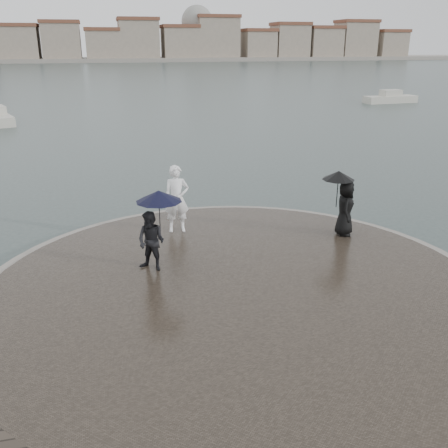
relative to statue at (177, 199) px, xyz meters
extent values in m
plane|color=#2B3835|center=(0.80, -7.46, -1.38)|extent=(400.00, 400.00, 0.00)
cylinder|color=gray|center=(0.80, -3.96, -1.22)|extent=(12.50, 12.50, 0.32)
cylinder|color=#2D261E|center=(0.80, -3.96, -1.20)|extent=(11.90, 11.90, 0.36)
imported|color=white|center=(0.00, 0.00, 0.00)|extent=(0.78, 0.54, 2.04)
imported|color=black|center=(-1.05, -2.59, -0.25)|extent=(0.95, 0.91, 1.53)
cylinder|color=black|center=(-0.80, -2.49, 0.33)|extent=(0.02, 0.02, 0.90)
cone|color=black|center=(-0.80, -2.49, 0.88)|extent=(1.15, 1.15, 0.28)
imported|color=black|center=(4.79, -1.50, -0.20)|extent=(0.81, 0.95, 1.64)
cylinder|color=black|center=(4.54, -1.40, 0.28)|extent=(0.02, 0.02, 0.90)
cone|color=black|center=(4.54, -1.40, 0.80)|extent=(0.95, 0.95, 0.26)
cube|color=gray|center=(0.80, 155.54, -0.78)|extent=(260.00, 20.00, 1.20)
cube|color=gray|center=(-23.20, 152.54, 3.62)|extent=(11.00, 10.00, 10.00)
cube|color=brown|center=(-23.20, 152.54, 9.12)|extent=(11.60, 10.60, 1.00)
cube|color=gray|center=(-11.20, 152.54, 4.12)|extent=(11.00, 10.00, 11.00)
cube|color=brown|center=(-11.20, 152.54, 10.12)|extent=(11.60, 10.60, 1.00)
cube|color=gray|center=(0.80, 152.54, 3.12)|extent=(10.00, 10.00, 9.00)
cube|color=brown|center=(0.80, 152.54, 8.12)|extent=(10.60, 10.60, 1.00)
cube|color=gray|center=(11.80, 152.54, 4.62)|extent=(12.00, 10.00, 12.00)
cube|color=brown|center=(11.80, 152.54, 11.12)|extent=(12.60, 10.60, 1.00)
cube|color=gray|center=(24.80, 152.54, 3.62)|extent=(11.00, 10.00, 10.00)
cube|color=brown|center=(24.80, 152.54, 9.12)|extent=(11.60, 10.60, 1.00)
cube|color=gray|center=(36.80, 152.54, 5.12)|extent=(13.00, 10.00, 13.00)
cube|color=brown|center=(36.80, 152.54, 12.12)|extent=(13.60, 10.60, 1.00)
cube|color=gray|center=(50.80, 152.54, 3.12)|extent=(10.00, 10.00, 9.00)
cube|color=brown|center=(50.80, 152.54, 8.12)|extent=(10.60, 10.60, 1.00)
cube|color=gray|center=(61.80, 152.54, 4.12)|extent=(11.00, 10.00, 11.00)
cube|color=brown|center=(61.80, 152.54, 10.12)|extent=(11.60, 10.60, 1.00)
cube|color=gray|center=(73.80, 152.54, 3.62)|extent=(11.00, 10.00, 10.00)
cube|color=brown|center=(73.80, 152.54, 9.12)|extent=(11.60, 10.60, 1.00)
cube|color=gray|center=(85.80, 152.54, 4.62)|extent=(12.00, 10.00, 12.00)
cube|color=brown|center=(85.80, 152.54, 11.12)|extent=(12.60, 10.60, 1.00)
cube|color=gray|center=(98.80, 152.54, 3.12)|extent=(10.00, 10.00, 9.00)
cube|color=brown|center=(98.80, 152.54, 8.12)|extent=(10.60, 10.60, 1.00)
sphere|color=gray|center=(30.80, 154.54, 10.62)|extent=(10.00, 10.00, 10.00)
cube|color=beige|center=(26.75, 32.02, -1.13)|extent=(5.60, 1.99, 0.90)
cube|color=beige|center=(26.75, 32.02, -0.53)|extent=(2.08, 1.34, 0.90)
camera|label=1|loc=(-2.06, -14.22, 4.42)|focal=40.00mm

